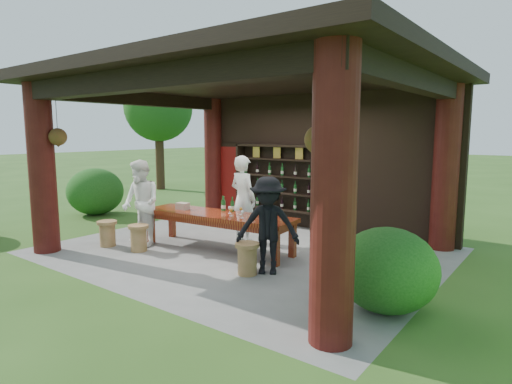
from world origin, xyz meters
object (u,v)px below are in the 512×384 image
Objects in this scene: tasting_table at (217,219)px; stool_near_right at (247,258)px; wine_shelf at (276,185)px; napkin_basket at (183,206)px; stool_near_left at (139,237)px; host at (243,199)px; guest_woman at (141,203)px; stool_far_left at (107,233)px; guest_man at (268,226)px.

tasting_table is 1.71m from stool_near_right.
napkin_basket is at bearing -99.43° from wine_shelf.
tasting_table is 0.91m from napkin_basket.
napkin_basket reaches higher than tasting_table.
host reaches higher than stool_near_left.
tasting_table is 1.67m from guest_woman.
wine_shelf reaches higher than stool_near_left.
stool_near_right is at bearing -18.04° from napkin_basket.
guest_woman is at bearing 53.41° from host.
stool_far_left is (-0.84, -0.15, 0.00)m from stool_near_left.
wine_shelf reaches higher than host.
wine_shelf is 4.39× the size of stool_far_left.
stool_near_right is at bearing 5.32° from stool_far_left.
guest_woman reaches higher than guest_man.
tasting_table reaches higher than stool_near_right.
stool_far_left is 0.30× the size of guest_woman.
guest_man is (2.09, -3.31, -0.22)m from wine_shelf.
napkin_basket is at bearing 54.99° from guest_woman.
wine_shelf is at bearing -70.11° from host.
stool_near_left is 0.99× the size of stool_near_right.
wine_shelf reaches higher than stool_near_right.
napkin_basket reaches higher than stool_near_left.
wine_shelf is 1.25× the size of host.
stool_near_left is 2.05× the size of napkin_basket.
guest_woman is at bearing 41.24° from stool_far_left.
guest_man is at bearing 146.59° from host.
guest_woman reaches higher than tasting_table.
stool_near_left is at bearing 9.95° from stool_far_left.
guest_man is 2.61m from napkin_basket.
wine_shelf is 3.90m from stool_near_left.
guest_man is (3.70, 0.58, 0.54)m from stool_far_left.
stool_far_left is at bearing -149.67° from tasting_table.
guest_woman is (-1.49, -0.71, 0.27)m from tasting_table.
host is (-1.44, 1.70, 0.65)m from stool_near_right.
stool_near_right is 0.33× the size of guest_man.
wine_shelf is 1.30× the size of guest_woman.
guest_man reaches higher than tasting_table.
stool_near_left is 0.29× the size of guest_woman.
stool_far_left is (-2.02, -1.18, -0.35)m from tasting_table.
host is at bearing 57.60° from stool_near_left.
stool_far_left is 0.29× the size of host.
host is 2.15m from guest_woman.
stool_far_left is 3.78m from guest_man.
stool_near_right is 3.00m from guest_woman.
stool_far_left is at bearing -112.43° from wine_shelf.
host is at bearing 46.68° from napkin_basket.
napkin_basket is (-2.56, 0.50, -0.00)m from guest_man.
stool_near_right is at bearing 137.54° from host.
guest_man is at bearing -11.00° from napkin_basket.
napkin_basket is (1.14, 1.08, 0.54)m from stool_far_left.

